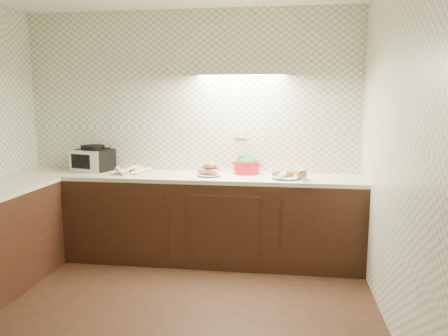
# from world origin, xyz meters

# --- Properties ---
(room) EXTENTS (3.60, 3.60, 2.60)m
(room) POSITION_xyz_m (0.00, 0.00, 1.63)
(room) COLOR black
(room) RESTS_ON ground
(counter) EXTENTS (3.60, 3.60, 0.90)m
(counter) POSITION_xyz_m (-0.68, 0.68, 0.45)
(counter) COLOR black
(counter) RESTS_ON ground
(toaster_oven) EXTENTS (0.46, 0.40, 0.28)m
(toaster_oven) POSITION_xyz_m (-1.05, 1.63, 1.03)
(toaster_oven) COLOR black
(toaster_oven) RESTS_ON counter
(parsnip_pile) EXTENTS (0.34, 0.40, 0.08)m
(parsnip_pile) POSITION_xyz_m (-0.60, 1.48, 0.93)
(parsnip_pile) COLOR beige
(parsnip_pile) RESTS_ON counter
(sweet_potato_plate) EXTENTS (0.25, 0.24, 0.15)m
(sweet_potato_plate) POSITION_xyz_m (0.27, 1.47, 0.96)
(sweet_potato_plate) COLOR #161C46
(sweet_potato_plate) RESTS_ON counter
(onion_bowl) EXTENTS (0.13, 0.13, 0.10)m
(onion_bowl) POSITION_xyz_m (0.25, 1.62, 0.94)
(onion_bowl) COLOR black
(onion_bowl) RESTS_ON counter
(dutch_oven) EXTENTS (0.33, 0.33, 0.18)m
(dutch_oven) POSITION_xyz_m (0.63, 1.66, 0.99)
(dutch_oven) COLOR #B71427
(dutch_oven) RESTS_ON counter
(veg_plate) EXTENTS (0.36, 0.29, 0.13)m
(veg_plate) POSITION_xyz_m (1.10, 1.43, 0.95)
(veg_plate) COLOR #161C46
(veg_plate) RESTS_ON counter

